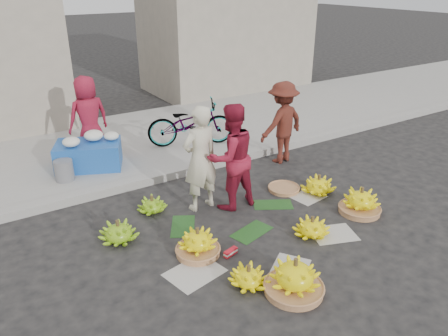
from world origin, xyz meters
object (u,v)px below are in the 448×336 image
banana_bunch_0 (198,243)px  vendor_cream (200,159)px  flower_table (89,153)px  bicycle (191,123)px  banana_bunch_4 (361,202)px

banana_bunch_0 → vendor_cream: size_ratio=0.38×
vendor_cream → flower_table: 2.66m
flower_table → bicycle: size_ratio=0.75×
banana_bunch_0 → banana_bunch_4: 2.82m
banana_bunch_0 → flower_table: flower_table is taller
flower_table → vendor_cream: bearing=-41.2°
vendor_cream → flower_table: vendor_cream is taller
banana_bunch_4 → vendor_cream: vendor_cream is taller
vendor_cream → flower_table: bearing=-70.5°
banana_bunch_0 → bicycle: bearing=62.8°
banana_bunch_4 → vendor_cream: size_ratio=0.42×
banana_bunch_4 → flower_table: bearing=129.6°
banana_bunch_4 → banana_bunch_0: bearing=172.0°
banana_bunch_4 → bicycle: bearing=104.0°
vendor_cream → banana_bunch_4: bearing=137.7°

